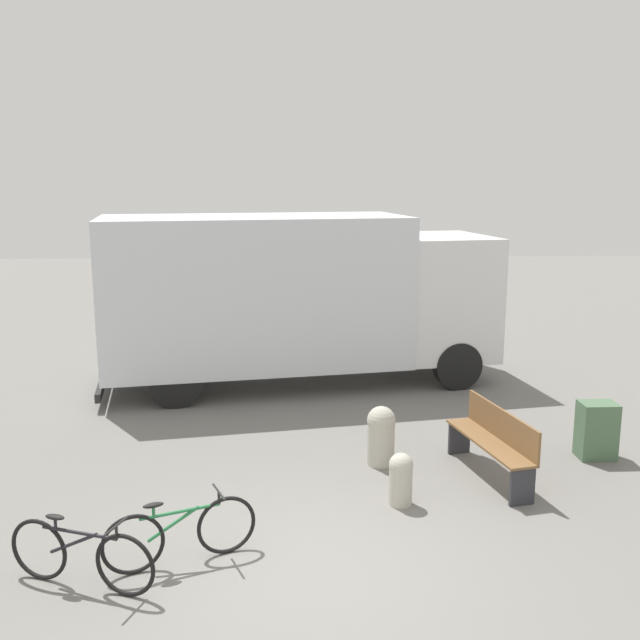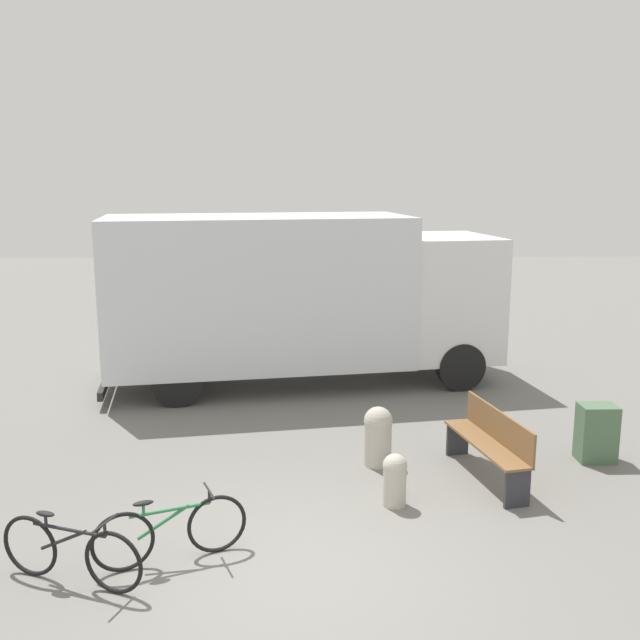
{
  "view_description": "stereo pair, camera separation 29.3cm",
  "coord_description": "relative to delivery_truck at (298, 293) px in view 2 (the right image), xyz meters",
  "views": [
    {
      "loc": [
        -0.15,
        -6.88,
        4.11
      ],
      "look_at": [
        0.37,
        4.69,
        1.77
      ],
      "focal_mm": 40.0,
      "sensor_mm": 36.0,
      "label": 1
    },
    {
      "loc": [
        0.14,
        -6.88,
        4.11
      ],
      "look_at": [
        0.37,
        4.69,
        1.77
      ],
      "focal_mm": 40.0,
      "sensor_mm": 36.0,
      "label": 2
    }
  ],
  "objects": [
    {
      "name": "ground_plane",
      "position": [
        0.03,
        -7.09,
        -1.85
      ],
      "size": [
        60.0,
        60.0,
        0.0
      ],
      "primitive_type": "plane",
      "color": "slate"
    },
    {
      "name": "delivery_truck",
      "position": [
        0.0,
        0.0,
        0.0
      ],
      "size": [
        8.04,
        3.68,
        3.36
      ],
      "rotation": [
        0.0,
        0.0,
        0.16
      ],
      "color": "silver",
      "rests_on": "ground"
    },
    {
      "name": "park_bench",
      "position": [
        2.7,
        -4.76,
        -1.3
      ],
      "size": [
        0.8,
        1.94,
        0.97
      ],
      "rotation": [
        0.0,
        0.0,
        1.79
      ],
      "color": "brown",
      "rests_on": "ground"
    },
    {
      "name": "bicycle_near",
      "position": [
        -2.24,
        -7.29,
        -1.49
      ],
      "size": [
        1.6,
        0.67,
        0.76
      ],
      "rotation": [
        0.0,
        0.0,
        -0.35
      ],
      "color": "black",
      "rests_on": "ground"
    },
    {
      "name": "bicycle_middle",
      "position": [
        -1.3,
        -6.87,
        -1.49
      ],
      "size": [
        1.58,
        0.71,
        0.76
      ],
      "rotation": [
        0.0,
        0.0,
        0.39
      ],
      "color": "black",
      "rests_on": "ground"
    },
    {
      "name": "bollard_near_bench",
      "position": [
        1.28,
        -5.56,
        -1.48
      ],
      "size": [
        0.31,
        0.31,
        0.69
      ],
      "color": "#B2AD9E",
      "rests_on": "ground"
    },
    {
      "name": "bollard_far_bench",
      "position": [
        1.2,
        -4.26,
        -1.38
      ],
      "size": [
        0.41,
        0.41,
        0.87
      ],
      "color": "#B2AD9E",
      "rests_on": "ground"
    },
    {
      "name": "utility_box",
      "position": [
        4.42,
        -4.15,
        -1.42
      ],
      "size": [
        0.53,
        0.39,
        0.85
      ],
      "color": "#4C6B4C",
      "rests_on": "ground"
    }
  ]
}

